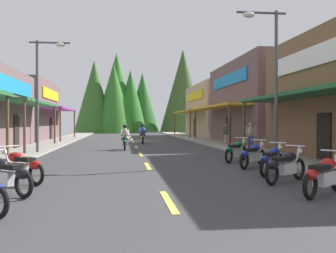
{
  "coord_description": "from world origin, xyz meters",
  "views": [
    {
      "loc": [
        -1.0,
        -1.17,
        1.72
      ],
      "look_at": [
        2.8,
        30.69,
        1.33
      ],
      "focal_mm": 41.79,
      "sensor_mm": 36.0,
      "label": 1
    }
  ],
  "objects_px": {
    "motorcycle_parked_right_3": "(272,160)",
    "motorcycle_parked_right_4": "(253,155)",
    "streetlamp_left": "(43,80)",
    "motorcycle_parked_right_5": "(236,150)",
    "streetlamp_right": "(269,64)",
    "pedestrian_browsing": "(250,134)",
    "rider_cruising_lead": "(125,139)",
    "motorcycle_parked_right_2": "(286,165)",
    "pedestrian_by_shop": "(227,133)",
    "motorcycle_parked_right_1": "(324,175)",
    "rider_cruising_trailing": "(143,135)",
    "motorcycle_parked_left_3": "(20,166)",
    "motorcycle_parked_left_2": "(5,174)"
  },
  "relations": [
    {
      "from": "motorcycle_parked_right_3",
      "to": "motorcycle_parked_right_4",
      "type": "bearing_deg",
      "value": 39.83
    },
    {
      "from": "streetlamp_left",
      "to": "motorcycle_parked_right_5",
      "type": "relative_size",
      "value": 3.61
    },
    {
      "from": "streetlamp_right",
      "to": "pedestrian_browsing",
      "type": "relative_size",
      "value": 3.76
    },
    {
      "from": "streetlamp_right",
      "to": "pedestrian_browsing",
      "type": "bearing_deg",
      "value": 77.41
    },
    {
      "from": "motorcycle_parked_right_3",
      "to": "rider_cruising_lead",
      "type": "relative_size",
      "value": 0.79
    },
    {
      "from": "streetlamp_right",
      "to": "motorcycle_parked_right_4",
      "type": "xyz_separation_m",
      "value": [
        -1.22,
        -1.55,
        -3.63
      ]
    },
    {
      "from": "motorcycle_parked_right_2",
      "to": "motorcycle_parked_right_3",
      "type": "height_order",
      "value": "same"
    },
    {
      "from": "streetlamp_left",
      "to": "motorcycle_parked_right_5",
      "type": "bearing_deg",
      "value": -29.24
    },
    {
      "from": "streetlamp_left",
      "to": "pedestrian_by_shop",
      "type": "distance_m",
      "value": 13.14
    },
    {
      "from": "motorcycle_parked_right_1",
      "to": "motorcycle_parked_right_3",
      "type": "xyz_separation_m",
      "value": [
        0.18,
        3.59,
        0.0
      ]
    },
    {
      "from": "motorcycle_parked_right_1",
      "to": "rider_cruising_lead",
      "type": "bearing_deg",
      "value": 67.55
    },
    {
      "from": "rider_cruising_trailing",
      "to": "pedestrian_by_shop",
      "type": "xyz_separation_m",
      "value": [
        5.75,
        -3.79,
        0.25
      ]
    },
    {
      "from": "pedestrian_by_shop",
      "to": "rider_cruising_lead",
      "type": "bearing_deg",
      "value": 101.47
    },
    {
      "from": "motorcycle_parked_right_3",
      "to": "rider_cruising_lead",
      "type": "bearing_deg",
      "value": 62.37
    },
    {
      "from": "motorcycle_parked_right_5",
      "to": "pedestrian_by_shop",
      "type": "height_order",
      "value": "pedestrian_by_shop"
    },
    {
      "from": "streetlamp_left",
      "to": "motorcycle_parked_left_3",
      "type": "distance_m",
      "value": 10.65
    },
    {
      "from": "streetlamp_right",
      "to": "rider_cruising_lead",
      "type": "distance_m",
      "value": 10.73
    },
    {
      "from": "motorcycle_parked_right_5",
      "to": "pedestrian_by_shop",
      "type": "xyz_separation_m",
      "value": [
        2.5,
        10.65,
        0.42
      ]
    },
    {
      "from": "motorcycle_parked_right_3",
      "to": "rider_cruising_trailing",
      "type": "height_order",
      "value": "rider_cruising_trailing"
    },
    {
      "from": "motorcycle_parked_right_1",
      "to": "motorcycle_parked_right_3",
      "type": "distance_m",
      "value": 3.6
    },
    {
      "from": "motorcycle_parked_right_3",
      "to": "motorcycle_parked_right_5",
      "type": "distance_m",
      "value": 4.1
    },
    {
      "from": "motorcycle_parked_right_5",
      "to": "motorcycle_parked_left_3",
      "type": "distance_m",
      "value": 9.16
    },
    {
      "from": "motorcycle_parked_right_2",
      "to": "streetlamp_right",
      "type": "bearing_deg",
      "value": 36.51
    },
    {
      "from": "motorcycle_parked_right_4",
      "to": "motorcycle_parked_right_1",
      "type": "bearing_deg",
      "value": -138.09
    },
    {
      "from": "motorcycle_parked_left_3",
      "to": "rider_cruising_trailing",
      "type": "height_order",
      "value": "rider_cruising_trailing"
    },
    {
      "from": "streetlamp_left",
      "to": "motorcycle_parked_right_4",
      "type": "height_order",
      "value": "streetlamp_left"
    },
    {
      "from": "rider_cruising_trailing",
      "to": "pedestrian_by_shop",
      "type": "relative_size",
      "value": 1.36
    },
    {
      "from": "motorcycle_parked_right_4",
      "to": "rider_cruising_lead",
      "type": "xyz_separation_m",
      "value": [
        -4.69,
        9.81,
        0.17
      ]
    },
    {
      "from": "motorcycle_parked_right_5",
      "to": "rider_cruising_trailing",
      "type": "xyz_separation_m",
      "value": [
        -3.25,
        14.45,
        0.17
      ]
    },
    {
      "from": "motorcycle_parked_left_2",
      "to": "pedestrian_browsing",
      "type": "distance_m",
      "value": 16.59
    },
    {
      "from": "streetlamp_right",
      "to": "motorcycle_parked_left_3",
      "type": "height_order",
      "value": "streetlamp_right"
    },
    {
      "from": "motorcycle_parked_right_5",
      "to": "motorcycle_parked_left_2",
      "type": "height_order",
      "value": "same"
    },
    {
      "from": "motorcycle_parked_right_2",
      "to": "motorcycle_parked_right_5",
      "type": "height_order",
      "value": "same"
    },
    {
      "from": "motorcycle_parked_right_5",
      "to": "pedestrian_browsing",
      "type": "distance_m",
      "value": 6.8
    },
    {
      "from": "motorcycle_parked_right_3",
      "to": "rider_cruising_lead",
      "type": "height_order",
      "value": "rider_cruising_lead"
    },
    {
      "from": "rider_cruising_lead",
      "to": "rider_cruising_trailing",
      "type": "distance_m",
      "value": 6.93
    },
    {
      "from": "motorcycle_parked_right_3",
      "to": "pedestrian_browsing",
      "type": "relative_size",
      "value": 1.0
    },
    {
      "from": "motorcycle_parked_right_1",
      "to": "motorcycle_parked_right_4",
      "type": "xyz_separation_m",
      "value": [
        0.21,
        5.55,
        0.0
      ]
    },
    {
      "from": "motorcycle_parked_right_4",
      "to": "motorcycle_parked_left_3",
      "type": "distance_m",
      "value": 8.2
    },
    {
      "from": "motorcycle_parked_right_1",
      "to": "motorcycle_parked_left_2",
      "type": "relative_size",
      "value": 1.04
    },
    {
      "from": "motorcycle_parked_right_3",
      "to": "motorcycle_parked_right_4",
      "type": "xyz_separation_m",
      "value": [
        0.03,
        1.95,
        0.0
      ]
    },
    {
      "from": "pedestrian_by_shop",
      "to": "pedestrian_browsing",
      "type": "xyz_separation_m",
      "value": [
        0.23,
        -4.44,
        0.07
      ]
    },
    {
      "from": "motorcycle_parked_right_5",
      "to": "motorcycle_parked_left_3",
      "type": "xyz_separation_m",
      "value": [
        -7.7,
        -4.96,
        0.0
      ]
    },
    {
      "from": "motorcycle_parked_right_1",
      "to": "motorcycle_parked_right_3",
      "type": "height_order",
      "value": "same"
    },
    {
      "from": "rider_cruising_lead",
      "to": "streetlamp_left",
      "type": "bearing_deg",
      "value": 122.47
    },
    {
      "from": "streetlamp_left",
      "to": "motorcycle_parked_right_5",
      "type": "height_order",
      "value": "streetlamp_left"
    },
    {
      "from": "motorcycle_parked_right_1",
      "to": "rider_cruising_trailing",
      "type": "bearing_deg",
      "value": 59.09
    },
    {
      "from": "streetlamp_left",
      "to": "pedestrian_by_shop",
      "type": "relative_size",
      "value": 3.81
    },
    {
      "from": "motorcycle_parked_left_2",
      "to": "rider_cruising_trailing",
      "type": "bearing_deg",
      "value": -59.88
    },
    {
      "from": "streetlamp_left",
      "to": "pedestrian_browsing",
      "type": "xyz_separation_m",
      "value": [
        11.72,
        1.18,
        -2.95
      ]
    }
  ]
}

